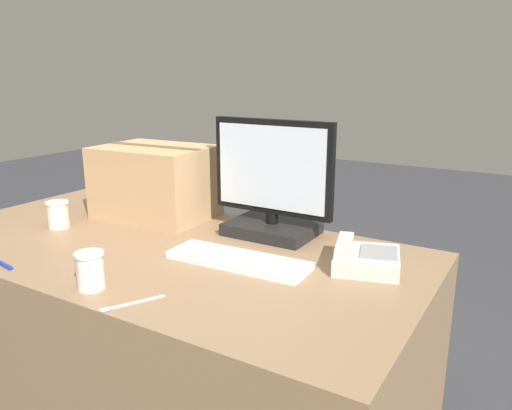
# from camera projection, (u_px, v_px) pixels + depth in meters

# --- Properties ---
(office_desk) EXTENTS (1.80, 0.90, 0.74)m
(office_desk) POSITION_uv_depth(u_px,v_px,m) (164.00, 341.00, 1.81)
(office_desk) COLOR #8C6B4C
(office_desk) RESTS_ON ground_plane
(monitor) EXTENTS (0.46, 0.23, 0.42)m
(monitor) POSITION_uv_depth(u_px,v_px,m) (272.00, 191.00, 1.79)
(monitor) COLOR black
(monitor) RESTS_ON office_desk
(keyboard) EXTENTS (0.46, 0.16, 0.03)m
(keyboard) POSITION_uv_depth(u_px,v_px,m) (237.00, 260.00, 1.54)
(keyboard) COLOR silver
(keyboard) RESTS_ON office_desk
(desk_phone) EXTENTS (0.24, 0.25, 0.08)m
(desk_phone) POSITION_uv_depth(u_px,v_px,m) (364.00, 258.00, 1.50)
(desk_phone) COLOR beige
(desk_phone) RESTS_ON office_desk
(paper_cup_left) EXTENTS (0.09, 0.09, 0.10)m
(paper_cup_left) POSITION_uv_depth(u_px,v_px,m) (58.00, 214.00, 1.90)
(paper_cup_left) COLOR beige
(paper_cup_left) RESTS_ON office_desk
(paper_cup_right) EXTENTS (0.08, 0.08, 0.10)m
(paper_cup_right) POSITION_uv_depth(u_px,v_px,m) (90.00, 271.00, 1.36)
(paper_cup_right) COLOR white
(paper_cup_right) RESTS_ON office_desk
(spoon) EXTENTS (0.09, 0.16, 0.00)m
(spoon) POSITION_uv_depth(u_px,v_px,m) (123.00, 305.00, 1.27)
(spoon) COLOR silver
(spoon) RESTS_ON office_desk
(cardboard_box) EXTENTS (0.46, 0.36, 0.29)m
(cardboard_box) POSITION_uv_depth(u_px,v_px,m) (156.00, 182.00, 2.02)
(cardboard_box) COLOR tan
(cardboard_box) RESTS_ON office_desk
(pen_marker) EXTENTS (0.12, 0.03, 0.01)m
(pen_marker) POSITION_uv_depth(u_px,v_px,m) (2.00, 264.00, 1.53)
(pen_marker) COLOR #1933B2
(pen_marker) RESTS_ON office_desk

